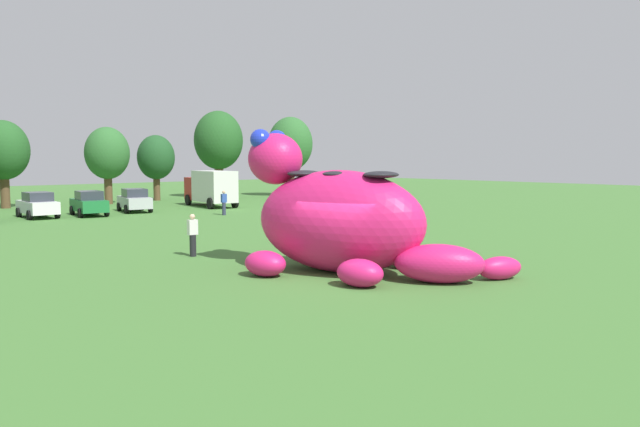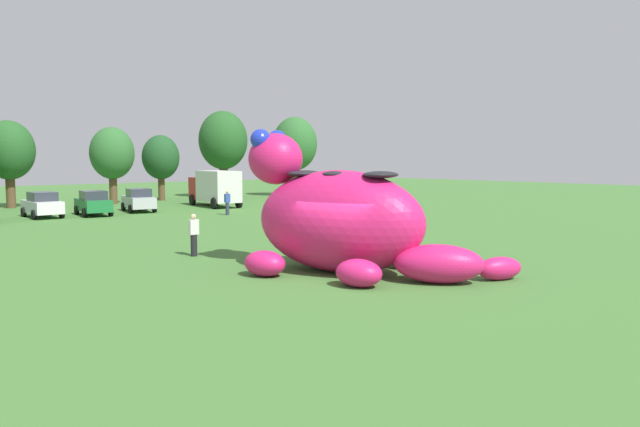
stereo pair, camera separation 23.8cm
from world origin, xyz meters
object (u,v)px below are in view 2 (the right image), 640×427
Objects in this scene: car_white at (42,205)px; spectator_mid_field at (227,203)px; giant_inflatable_creature at (339,220)px; car_silver at (139,200)px; spectator_by_cars at (194,235)px; box_truck at (215,187)px; car_green at (93,203)px.

spectator_mid_field is at bearing -31.95° from car_white.
car_silver is (4.31, 26.98, -0.96)m from giant_inflatable_creature.
spectator_mid_field is at bearing 54.29° from spectator_by_cars.
spectator_mid_field is (-3.11, -7.05, -0.75)m from box_truck.
spectator_by_cars is (-2.26, 6.20, -0.97)m from giant_inflatable_creature.
car_green is 9.27m from spectator_mid_field.
spectator_by_cars is (-2.96, -19.97, -0.01)m from car_green.
car_white is (-2.42, 26.91, -0.96)m from giant_inflatable_creature.
box_truck is (10.39, 1.31, 0.74)m from car_green.
car_green is 3.70m from car_silver.
box_truck is at bearing 4.26° from car_silver.
car_white and car_green have the same top height.
giant_inflatable_creature is at bearing -111.31° from spectator_mid_field.
box_truck is 3.86× the size of spectator_mid_field.
car_green is at bearing -172.81° from box_truck.
spectator_by_cars is at bearing -125.71° from spectator_mid_field.
box_truck is (6.77, 0.50, 0.74)m from car_silver.
car_silver reaches higher than spectator_by_cars.
car_white is at bearing 90.43° from spectator_by_cars.
car_white reaches higher than spectator_mid_field.
car_green is at bearing 141.73° from spectator_mid_field.
car_green and car_silver have the same top height.
car_silver is 7.50m from spectator_mid_field.
car_white is at bearing 166.63° from car_green.
spectator_by_cars is at bearing 110.07° from giant_inflatable_creature.
car_white is 13.53m from box_truck.
spectator_by_cars is (0.16, -20.71, -0.01)m from car_white.
spectator_by_cars is (-6.57, -20.78, -0.01)m from car_silver.
car_green is 20.19m from spectator_by_cars.
box_truck reaches higher than car_green.
box_truck reaches higher than car_white.
giant_inflatable_creature is at bearing -69.93° from spectator_by_cars.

